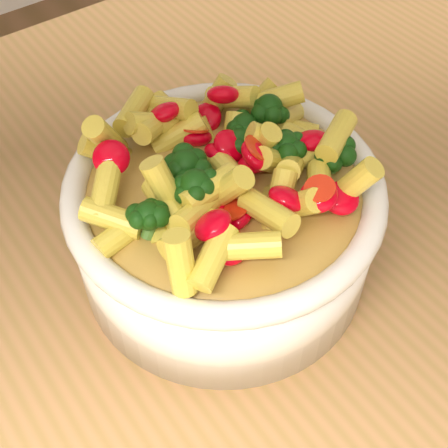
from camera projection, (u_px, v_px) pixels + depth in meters
table at (174, 365)px, 0.54m from camera, size 1.20×0.80×0.90m
serving_bowl at (224, 223)px, 0.45m from camera, size 0.22×0.22×0.10m
pasta_salad at (224, 164)px, 0.41m from camera, size 0.17×0.17×0.04m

